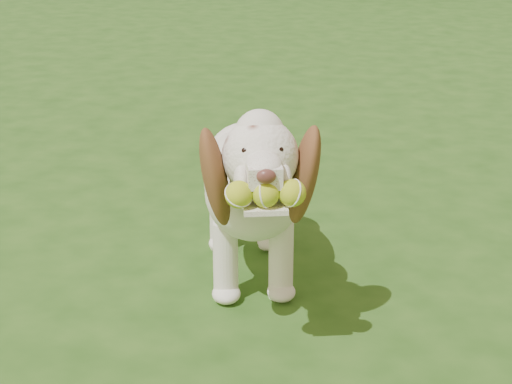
# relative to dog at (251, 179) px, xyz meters

# --- Properties ---
(ground) EXTENTS (80.00, 80.00, 0.00)m
(ground) POSITION_rel_dog_xyz_m (0.53, 0.55, -0.42)
(ground) COLOR #224914
(ground) RESTS_ON ground
(dog) EXTENTS (0.70, 1.16, 0.78)m
(dog) POSITION_rel_dog_xyz_m (0.00, 0.00, 0.00)
(dog) COLOR white
(dog) RESTS_ON ground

